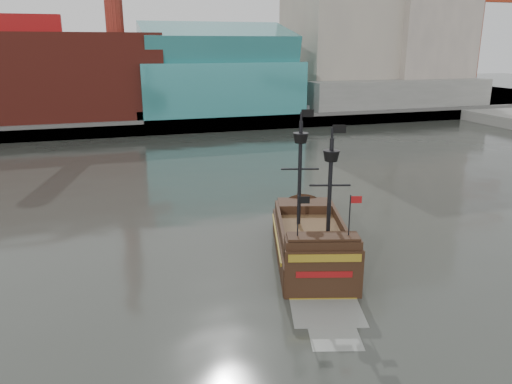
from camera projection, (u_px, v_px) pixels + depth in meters
name	position (u px, v px, depth m)	size (l,w,h in m)	color
ground	(329.00, 304.00, 30.30)	(400.00, 400.00, 0.00)	#272A25
promenade_far	(154.00, 108.00, 114.05)	(220.00, 60.00, 2.00)	slate
seawall	(173.00, 127.00, 87.02)	(220.00, 1.00, 2.60)	#4C4C49
crane_a	(477.00, 27.00, 122.60)	(22.50, 4.00, 32.25)	slate
crane_b	(479.00, 42.00, 135.53)	(19.10, 4.00, 26.25)	slate
pirate_ship	(311.00, 246.00, 36.19)	(8.73, 16.06, 11.53)	black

